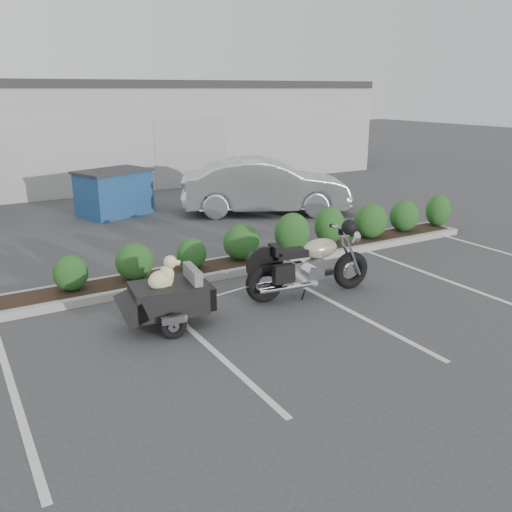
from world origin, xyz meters
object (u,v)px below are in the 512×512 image
motorcycle (310,265)px  pet_trailer (167,297)px  dumpster (114,192)px  sedan (265,186)px

motorcycle → pet_trailer: size_ratio=1.24×
pet_trailer → dumpster: (1.65, 8.45, 0.18)m
motorcycle → dumpster: motorcycle is taller
motorcycle → pet_trailer: motorcycle is taller
motorcycle → dumpster: 8.55m
motorcycle → sedan: bearing=72.4°
motorcycle → pet_trailer: (-2.78, 0.03, -0.07)m
motorcycle → pet_trailer: 2.79m
pet_trailer → sedan: sedan is taller
sedan → pet_trailer: bearing=164.4°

